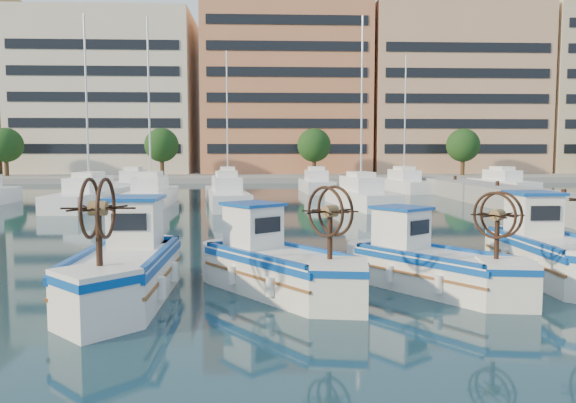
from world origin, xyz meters
The scene contains 7 objects.
ground centered at (0.00, 0.00, 0.00)m, with size 300.00×300.00×0.00m, color #1B3847.
waterfront centered at (9.23, 65.04, 11.10)m, with size 180.00×40.00×25.60m.
yacht_marina centered at (-3.06, 27.07, 0.53)m, with size 40.68×22.43×11.50m.
fishing_boat_a centered at (-5.12, -0.65, 0.79)m, with size 1.89×4.59×2.86m.
fishing_boat_b centered at (-1.67, -0.20, 0.73)m, with size 3.79×4.25×2.64m.
fishing_boat_c centered at (2.05, -0.11, 0.69)m, with size 3.58×4.01×2.49m.
fishing_boat_d centered at (5.56, 0.91, 0.78)m, with size 1.90×4.56×2.84m.
Camera 1 is at (-1.98, -13.33, 3.32)m, focal length 35.00 mm.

